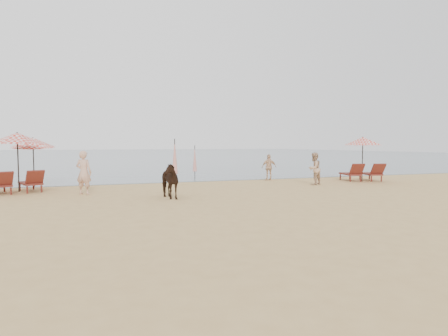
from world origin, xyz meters
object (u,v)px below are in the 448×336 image
at_px(umbrella_open_left_a, 17,138).
at_px(beachgoer_right_a, 314,169).
at_px(umbrella_closed_right, 195,159).
at_px(beachgoer_left, 84,173).
at_px(beachgoer_right_b, 269,167).
at_px(lounger_cluster_right, 362,173).
at_px(umbrella_open_left_b, 33,142).
at_px(cow, 167,180).
at_px(lounger_cluster_left, 17,182).
at_px(umbrella_open_right, 363,141).
at_px(umbrella_closed_left, 175,157).

bearing_deg(umbrella_open_left_a, beachgoer_right_a, -5.73).
bearing_deg(umbrella_closed_right, umbrella_open_left_a, -162.08).
xyz_separation_m(beachgoer_left, beachgoer_right_b, (10.34, 3.06, -0.16)).
bearing_deg(lounger_cluster_right, beachgoer_left, -163.46).
distance_m(umbrella_open_left_a, beachgoer_left, 3.74).
relative_size(umbrella_open_left_b, cow, 1.53).
relative_size(umbrella_open_left_b, beachgoer_left, 1.38).
distance_m(umbrella_closed_right, cow, 7.87).
distance_m(umbrella_open_left_a, cow, 7.55).
height_order(umbrella_closed_right, beachgoer_right_a, umbrella_closed_right).
bearing_deg(umbrella_open_left_b, umbrella_open_left_a, -114.90).
bearing_deg(umbrella_closed_right, lounger_cluster_left, -158.74).
xyz_separation_m(umbrella_open_right, umbrella_closed_right, (-8.86, 4.31, -1.05)).
distance_m(umbrella_open_right, beachgoer_right_b, 5.58).
bearing_deg(umbrella_closed_right, umbrella_closed_left, -124.40).
bearing_deg(umbrella_open_left_b, cow, -61.71).
xyz_separation_m(lounger_cluster_left, umbrella_open_left_a, (-0.01, 0.59, 1.95)).
bearing_deg(umbrella_closed_left, beachgoer_right_a, -17.75).
bearing_deg(beachgoer_left, beachgoer_right_a, -150.92).
xyz_separation_m(umbrella_closed_right, beachgoer_right_a, (5.28, -4.86, -0.43)).
distance_m(cow, beachgoer_right_b, 8.99).
relative_size(umbrella_closed_right, beachgoer_left, 1.11).
bearing_deg(beachgoer_left, cow, 172.54).
bearing_deg(cow, beachgoer_right_a, 5.60).
xyz_separation_m(umbrella_open_left_b, beachgoer_left, (2.45, -3.88, -1.30)).
distance_m(lounger_cluster_right, umbrella_open_left_b, 18.09).
height_order(umbrella_open_left_a, umbrella_open_right, umbrella_open_left_a).
relative_size(lounger_cluster_left, beachgoer_right_a, 1.44).
relative_size(beachgoer_left, beachgoer_right_a, 1.10).
distance_m(umbrella_closed_left, beachgoer_right_a, 7.44).
bearing_deg(lounger_cluster_left, umbrella_closed_right, 0.16).
bearing_deg(cow, umbrella_open_right, 3.54).
relative_size(umbrella_closed_left, beachgoer_right_a, 1.42).
xyz_separation_m(lounger_cluster_right, umbrella_open_left_b, (-17.74, 3.09, 1.75)).
height_order(umbrella_open_right, beachgoer_left, umbrella_open_right).
bearing_deg(beachgoer_right_a, lounger_cluster_right, 168.41).
bearing_deg(lounger_cluster_left, umbrella_open_left_a, 70.13).
xyz_separation_m(lounger_cluster_left, beachgoer_right_b, (13.16, 1.69, 0.30)).
xyz_separation_m(umbrella_open_right, beachgoer_right_a, (-3.58, -0.55, -1.48)).
distance_m(umbrella_open_left_a, umbrella_closed_right, 9.59).
relative_size(lounger_cluster_right, umbrella_closed_left, 0.98).
bearing_deg(umbrella_closed_left, lounger_cluster_left, -172.80).
height_order(beachgoer_right_a, beachgoer_right_b, beachgoer_right_a).
bearing_deg(beachgoer_right_b, beachgoer_left, 24.77).
height_order(cow, beachgoer_left, beachgoer_left).
height_order(umbrella_open_left_a, beachgoer_right_a, umbrella_open_left_a).
relative_size(beachgoer_right_a, beachgoer_right_b, 1.10).
bearing_deg(umbrella_closed_left, beachgoer_right_b, 7.50).
distance_m(umbrella_open_left_b, umbrella_closed_right, 8.79).
relative_size(lounger_cluster_left, lounger_cluster_right, 1.03).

